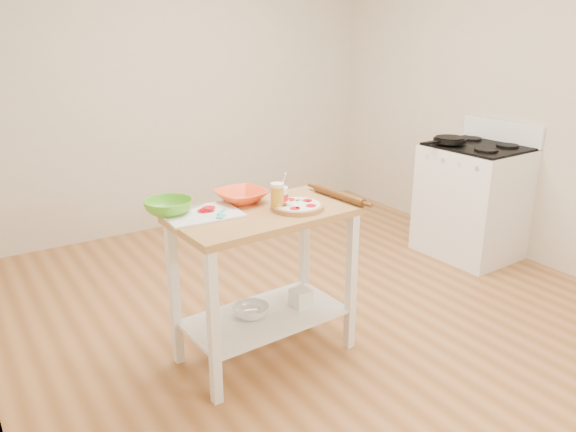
% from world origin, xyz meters
% --- Properties ---
extents(room_shell, '(4.04, 4.54, 2.74)m').
position_xyz_m(room_shell, '(0.00, 0.00, 1.35)').
color(room_shell, '#AC713F').
rests_on(room_shell, ground).
extents(prep_island, '(1.03, 0.59, 0.90)m').
position_xyz_m(prep_island, '(-0.58, -0.20, 0.64)').
color(prep_island, '#B18148').
rests_on(prep_island, ground).
extents(gas_stove, '(0.66, 0.77, 1.11)m').
position_xyz_m(gas_stove, '(1.67, 0.19, 0.47)').
color(gas_stove, white).
rests_on(gas_stove, ground).
extents(skillet, '(0.42, 0.26, 0.03)m').
position_xyz_m(skillet, '(1.50, 0.34, 0.97)').
color(skillet, black).
rests_on(skillet, gas_stove).
extents(pizza, '(0.30, 0.30, 0.05)m').
position_xyz_m(pizza, '(-0.40, -0.26, 0.92)').
color(pizza, tan).
rests_on(pizza, prep_island).
extents(cutting_board, '(0.42, 0.32, 0.04)m').
position_xyz_m(cutting_board, '(-0.89, -0.07, 0.91)').
color(cutting_board, white).
rests_on(cutting_board, prep_island).
extents(spatula, '(0.11, 0.14, 0.01)m').
position_xyz_m(spatula, '(-0.81, -0.16, 0.92)').
color(spatula, '#3FC8C6').
rests_on(spatula, cutting_board).
extents(knife, '(0.26, 0.12, 0.01)m').
position_xyz_m(knife, '(-0.98, -0.00, 0.92)').
color(knife, silver).
rests_on(knife, cutting_board).
extents(orange_bowl, '(0.31, 0.31, 0.07)m').
position_xyz_m(orange_bowl, '(-0.60, 0.01, 0.93)').
color(orange_bowl, '#FF4F1F').
rests_on(orange_bowl, prep_island).
extents(green_bowl, '(0.32, 0.32, 0.08)m').
position_xyz_m(green_bowl, '(-1.03, 0.03, 0.94)').
color(green_bowl, '#57B426').
rests_on(green_bowl, prep_island).
extents(beer_pint, '(0.08, 0.08, 0.15)m').
position_xyz_m(beer_pint, '(-0.50, -0.22, 0.98)').
color(beer_pint, gold).
rests_on(beer_pint, prep_island).
extents(yogurt_tub, '(0.09, 0.09, 0.19)m').
position_xyz_m(yogurt_tub, '(-0.45, -0.17, 0.96)').
color(yogurt_tub, white).
rests_on(yogurt_tub, prep_island).
extents(rolling_pin, '(0.08, 0.41, 0.05)m').
position_xyz_m(rolling_pin, '(-0.09, -0.25, 0.92)').
color(rolling_pin, brown).
rests_on(rolling_pin, prep_island).
extents(shelf_glass_bowl, '(0.25, 0.25, 0.07)m').
position_xyz_m(shelf_glass_bowl, '(-0.65, -0.17, 0.29)').
color(shelf_glass_bowl, silver).
rests_on(shelf_glass_bowl, prep_island).
extents(shelf_bin, '(0.11, 0.11, 0.11)m').
position_xyz_m(shelf_bin, '(-0.34, -0.23, 0.31)').
color(shelf_bin, white).
rests_on(shelf_bin, prep_island).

